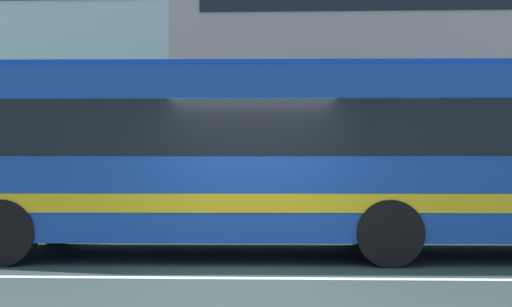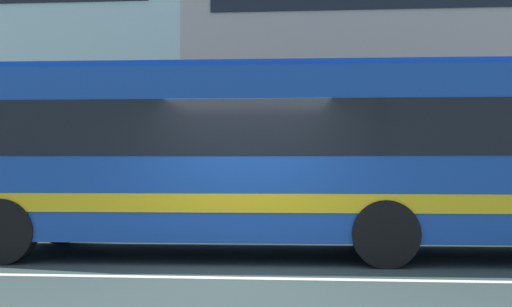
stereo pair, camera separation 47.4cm
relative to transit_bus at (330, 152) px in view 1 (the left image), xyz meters
name	(u,v)px [view 1 (the left image)]	position (x,y,z in m)	size (l,w,h in m)	color
ground_plane	(250,278)	(-1.26, -2.14, -1.72)	(160.00, 160.00, 0.00)	#2B3936
lane_centre_line	(250,278)	(-1.26, -2.14, -1.72)	(60.00, 0.16, 0.01)	silver
apartment_block_right	(502,34)	(7.38, 12.17, 4.55)	(22.95, 9.23, 12.54)	#C1A89C
transit_bus	(330,152)	(0.00, 0.00, 0.00)	(12.08, 2.84, 3.11)	#184196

